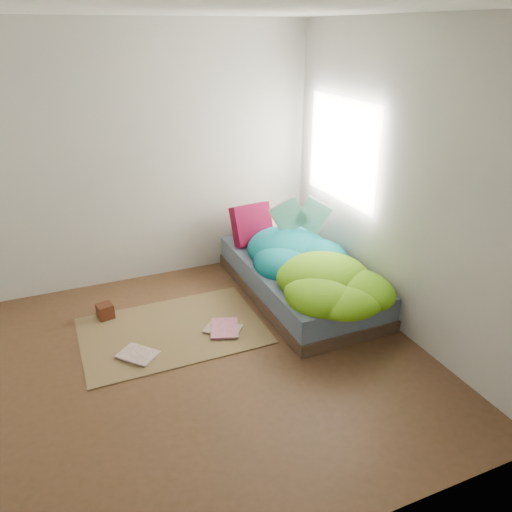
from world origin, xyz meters
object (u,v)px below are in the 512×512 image
(bed, at_px, (299,279))
(open_book, at_px, (301,207))
(floor_book_a, at_px, (130,362))
(pillow_magenta, at_px, (252,224))
(floor_book_b, at_px, (211,329))
(wooden_box, at_px, (105,311))

(bed, relative_size, open_book, 3.89)
(floor_book_a, bearing_deg, bed, -25.74)
(pillow_magenta, relative_size, open_book, 0.84)
(pillow_magenta, relative_size, floor_book_a, 1.41)
(bed, bearing_deg, floor_book_b, -163.36)
(pillow_magenta, xyz_separation_m, floor_book_a, (-1.59, -1.21, -0.53))
(open_book, distance_m, floor_book_a, 2.27)
(open_book, xyz_separation_m, wooden_box, (-2.04, 0.01, -0.76))
(pillow_magenta, xyz_separation_m, wooden_box, (-1.66, -0.40, -0.48))
(wooden_box, bearing_deg, floor_book_a, -84.61)
(wooden_box, xyz_separation_m, floor_book_b, (0.84, -0.60, -0.05))
(wooden_box, distance_m, floor_book_a, 0.81)
(bed, distance_m, floor_book_b, 1.11)
(wooden_box, relative_size, floor_book_b, 0.42)
(floor_book_a, height_order, floor_book_b, floor_book_b)
(floor_book_a, bearing_deg, open_book, -19.58)
(wooden_box, height_order, floor_book_b, wooden_box)
(open_book, bearing_deg, bed, -98.15)
(wooden_box, height_order, floor_book_a, wooden_box)
(pillow_magenta, relative_size, wooden_box, 3.15)
(pillow_magenta, xyz_separation_m, floor_book_b, (-0.83, -1.01, -0.53))
(floor_book_a, distance_m, floor_book_b, 0.79)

